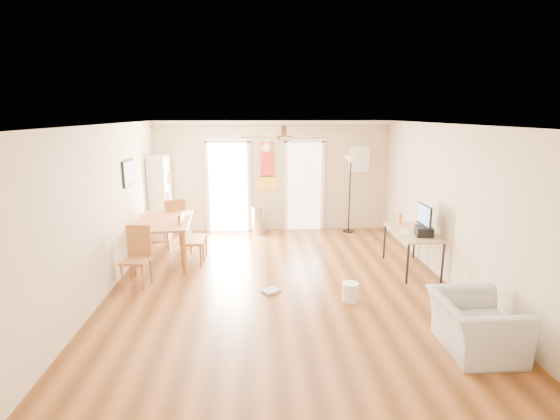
{
  "coord_description": "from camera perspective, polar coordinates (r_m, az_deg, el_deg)",
  "views": [
    {
      "loc": [
        -0.42,
        -6.43,
        2.76
      ],
      "look_at": [
        0.0,
        0.6,
        1.15
      ],
      "focal_mm": 27.11,
      "sensor_mm": 36.0,
      "label": 1
    }
  ],
  "objects": [
    {
      "name": "floor",
      "position": [
        7.01,
        0.3,
        -10.31
      ],
      "size": [
        7.0,
        7.0,
        0.0
      ],
      "primitive_type": "plane",
      "color": "brown",
      "rests_on": "ground"
    },
    {
      "name": "ceiling",
      "position": [
        6.44,
        0.33,
        11.45
      ],
      "size": [
        5.5,
        7.0,
        0.0
      ],
      "primitive_type": null,
      "color": "silver",
      "rests_on": "floor"
    },
    {
      "name": "wall_back",
      "position": [
        10.04,
        -1.0,
        4.53
      ],
      "size": [
        5.5,
        0.04,
        2.6
      ],
      "primitive_type": null,
      "color": "beige",
      "rests_on": "floor"
    },
    {
      "name": "wall_front",
      "position": [
        3.3,
        4.4,
        -13.47
      ],
      "size": [
        5.5,
        0.04,
        2.6
      ],
      "primitive_type": null,
      "color": "beige",
      "rests_on": "floor"
    },
    {
      "name": "wall_left",
      "position": [
        6.99,
        -22.8,
        -0.2
      ],
      "size": [
        0.04,
        7.0,
        2.6
      ],
      "primitive_type": null,
      "color": "beige",
      "rests_on": "floor"
    },
    {
      "name": "wall_right",
      "position": [
        7.32,
        22.34,
        0.39
      ],
      "size": [
        0.04,
        7.0,
        2.6
      ],
      "primitive_type": null,
      "color": "beige",
      "rests_on": "floor"
    },
    {
      "name": "crown_molding",
      "position": [
        6.44,
        0.33,
        11.1
      ],
      "size": [
        5.5,
        7.0,
        0.08
      ],
      "primitive_type": null,
      "color": "white",
      "rests_on": "wall_back"
    },
    {
      "name": "kitchen_doorway",
      "position": [
        10.08,
        -6.97,
        3.03
      ],
      "size": [
        0.9,
        0.1,
        2.1
      ],
      "primitive_type": null,
      "color": "white",
      "rests_on": "wall_back"
    },
    {
      "name": "bathroom_doorway",
      "position": [
        10.13,
        3.26,
        3.15
      ],
      "size": [
        0.8,
        0.1,
        2.1
      ],
      "primitive_type": null,
      "color": "white",
      "rests_on": "wall_back"
    },
    {
      "name": "wall_decal",
      "position": [
        9.99,
        -1.72,
        5.92
      ],
      "size": [
        0.46,
        0.03,
        1.1
      ],
      "primitive_type": "cube",
      "color": "red",
      "rests_on": "wall_back"
    },
    {
      "name": "ac_grille",
      "position": [
        10.26,
        10.6,
        6.74
      ],
      "size": [
        0.5,
        0.04,
        0.6
      ],
      "primitive_type": "cube",
      "color": "white",
      "rests_on": "wall_back"
    },
    {
      "name": "framed_poster",
      "position": [
        8.23,
        -19.73,
        4.73
      ],
      "size": [
        0.04,
        0.66,
        0.48
      ],
      "primitive_type": "cube",
      "color": "black",
      "rests_on": "wall_left"
    },
    {
      "name": "ceiling_fan",
      "position": [
        6.15,
        0.51,
        9.8
      ],
      "size": [
        1.24,
        1.24,
        0.2
      ],
      "primitive_type": null,
      "color": "#593819",
      "rests_on": "ceiling"
    },
    {
      "name": "bookshelf",
      "position": [
        9.89,
        -15.78,
        1.72
      ],
      "size": [
        0.6,
        0.91,
        1.86
      ],
      "primitive_type": null,
      "rotation": [
        0.0,
        0.0,
        0.3
      ],
      "color": "silver",
      "rests_on": "floor"
    },
    {
      "name": "dining_table",
      "position": [
        8.35,
        -15.27,
        -3.97
      ],
      "size": [
        1.08,
        1.68,
        0.81
      ],
      "primitive_type": null,
      "rotation": [
        0.0,
        0.0,
        0.07
      ],
      "color": "#AD6238",
      "rests_on": "floor"
    },
    {
      "name": "dining_chair_right_a",
      "position": [
        8.39,
        -11.39,
        -3.28
      ],
      "size": [
        0.45,
        0.45,
        0.92
      ],
      "primitive_type": null,
      "rotation": [
        0.0,
        0.0,
        1.36
      ],
      "color": "#A76936",
      "rests_on": "floor"
    },
    {
      "name": "dining_chair_right_b",
      "position": [
        8.03,
        -11.76,
        -3.87
      ],
      "size": [
        0.41,
        0.41,
        0.97
      ],
      "primitive_type": null,
      "rotation": [
        0.0,
        0.0,
        1.55
      ],
      "color": "#A97136",
      "rests_on": "floor"
    },
    {
      "name": "dining_chair_near",
      "position": [
        7.26,
        -18.91,
        -6.08
      ],
      "size": [
        0.45,
        0.45,
        0.98
      ],
      "primitive_type": null,
      "rotation": [
        0.0,
        0.0,
        -0.14
      ],
      "color": "#9E6133",
      "rests_on": "floor"
    },
    {
      "name": "dining_chair_far",
      "position": [
        9.19,
        -14.03,
        -1.64
      ],
      "size": [
        0.54,
        0.54,
        1.03
      ],
      "primitive_type": null,
      "rotation": [
        0.0,
        0.0,
        3.48
      ],
      "color": "#995E31",
      "rests_on": "floor"
    },
    {
      "name": "trash_can",
      "position": [
        9.93,
        -2.95,
        -1.38
      ],
      "size": [
        0.36,
        0.36,
        0.63
      ],
      "primitive_type": "cylinder",
      "rotation": [
        0.0,
        0.0,
        -0.26
      ],
      "color": "silver",
      "rests_on": "floor"
    },
    {
      "name": "torchiere_lamp",
      "position": [
        10.06,
        9.37,
        2.09
      ],
      "size": [
        0.38,
        0.38,
        1.81
      ],
      "primitive_type": null,
      "rotation": [
        0.0,
        0.0,
        -0.11
      ],
      "color": "black",
      "rests_on": "floor"
    },
    {
      "name": "computer_desk",
      "position": [
        7.97,
        17.29,
        -5.26
      ],
      "size": [
        0.67,
        1.34,
        0.72
      ],
      "primitive_type": null,
      "color": "tan",
      "rests_on": "floor"
    },
    {
      "name": "imac",
      "position": [
        7.66,
        18.85,
        -1.24
      ],
      "size": [
        0.1,
        0.57,
        0.53
      ],
      "primitive_type": null,
      "rotation": [
        0.0,
        0.0,
        0.04
      ],
      "color": "black",
      "rests_on": "computer_desk"
    },
    {
      "name": "keyboard",
      "position": [
        7.75,
        16.5,
        -2.88
      ],
      "size": [
        0.21,
        0.41,
        0.01
      ],
      "primitive_type": "cube",
      "rotation": [
        0.0,
        0.0,
        -0.21
      ],
      "color": "silver",
      "rests_on": "computer_desk"
    },
    {
      "name": "printer",
      "position": [
        7.62,
        18.85,
        -2.73
      ],
      "size": [
        0.32,
        0.35,
        0.16
      ],
      "primitive_type": "cube",
      "rotation": [
        0.0,
        0.0,
        -0.18
      ],
      "color": "black",
      "rests_on": "computer_desk"
    },
    {
      "name": "orange_bottle",
      "position": [
        8.27,
        15.89,
        -1.15
      ],
      "size": [
        0.08,
        0.08,
        0.21
      ],
      "primitive_type": "cylinder",
      "rotation": [
        0.0,
        0.0,
        -0.2
      ],
      "color": "orange",
      "rests_on": "computer_desk"
    },
    {
      "name": "wastebasket_a",
      "position": [
        6.56,
        9.47,
        -10.84
      ],
      "size": [
        0.28,
        0.28,
        0.28
      ],
      "primitive_type": "cylinder",
      "rotation": [
        0.0,
        0.0,
        -0.17
      ],
      "color": "white",
      "rests_on": "floor"
    },
    {
      "name": "floor_cloth",
      "position": [
        6.82,
        -1.23,
        -10.84
      ],
      "size": [
        0.34,
        0.33,
        0.04
      ],
      "primitive_type": "cube",
      "rotation": [
        0.0,
        0.0,
        0.6
      ],
      "color": "#989993",
      "rests_on": "floor"
    },
    {
      "name": "armchair",
      "position": [
        5.65,
        24.83,
        -13.92
      ],
      "size": [
        0.9,
        1.02,
        0.65
      ],
      "primitive_type": "imported",
      "rotation": [
        0.0,
        0.0,
        1.55
      ],
      "color": "#AFAEA9",
      "rests_on": "floor"
    }
  ]
}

